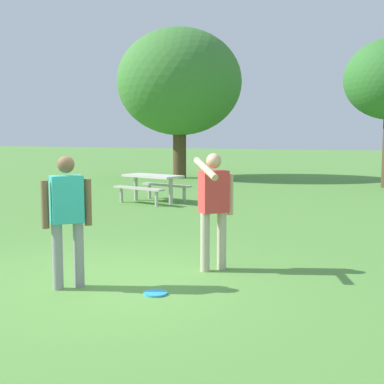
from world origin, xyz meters
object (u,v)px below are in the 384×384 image
Objects in this scene: person_thrower at (67,213)px; tree_tall_left at (179,83)px; frisbee at (155,293)px; picnic_table_near at (153,182)px; person_catcher at (214,202)px.

person_thrower is 0.26× the size of tree_tall_left.
person_thrower is 1.46m from frisbee.
picnic_table_near is at bearing 118.69° from frisbee.
frisbee is 17.13m from tree_tall_left.
person_thrower is at bearing -131.36° from person_catcher.
tree_tall_left reaches higher than frisbee.
tree_tall_left reaches higher than person_catcher.
frisbee is at bearing -65.44° from tree_tall_left.
frisbee is at bearing 10.91° from person_thrower.
person_thrower and person_catcher have the same top height.
person_thrower is 8.22m from picnic_table_near.
person_catcher is at bearing 48.64° from person_thrower.
picnic_table_near is at bearing -69.73° from tree_tall_left.
tree_tall_left reaches higher than picnic_table_near.
person_catcher is 0.26× the size of tree_tall_left.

